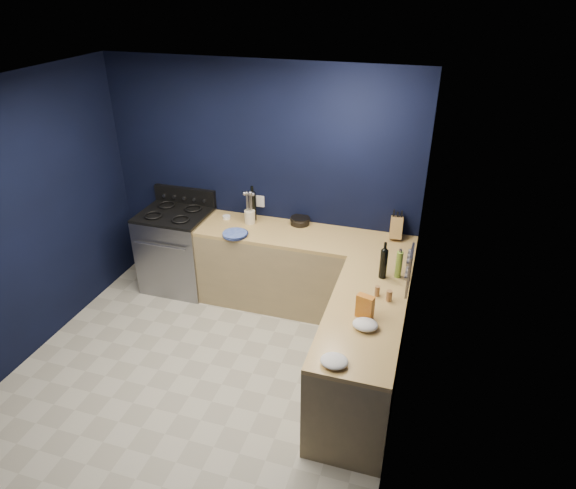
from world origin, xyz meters
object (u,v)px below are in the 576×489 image
at_px(plate_stack, 235,234).
at_px(crouton_bag, 365,307).
at_px(knife_block, 396,227).
at_px(utensil_crock, 250,217).
at_px(gas_range, 178,251).

xyz_separation_m(plate_stack, crouton_bag, (1.53, -1.01, 0.09)).
distance_m(plate_stack, knife_block, 1.68).
height_order(knife_block, crouton_bag, knife_block).
height_order(utensil_crock, knife_block, knife_block).
bearing_deg(plate_stack, utensil_crock, 82.35).
height_order(gas_range, crouton_bag, crouton_bag).
xyz_separation_m(utensil_crock, crouton_bag, (1.49, -1.35, 0.03)).
distance_m(knife_block, crouton_bag, 1.48).
xyz_separation_m(gas_range, utensil_crock, (0.88, 0.11, 0.51)).
relative_size(plate_stack, crouton_bag, 1.28).
distance_m(utensil_crock, knife_block, 1.58).
xyz_separation_m(plate_stack, knife_block, (1.62, 0.47, 0.10)).
distance_m(gas_range, utensil_crock, 1.02).
bearing_deg(gas_range, utensil_crock, 7.35).
height_order(gas_range, plate_stack, plate_stack).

